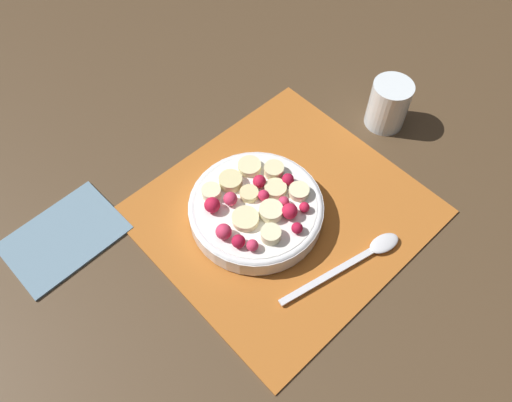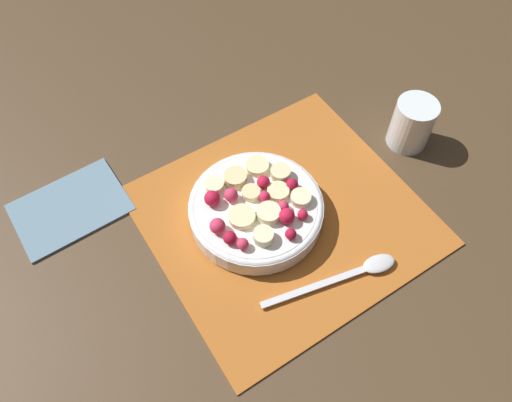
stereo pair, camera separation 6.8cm
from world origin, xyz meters
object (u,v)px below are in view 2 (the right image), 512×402
Objects in this scene: drinking_glass at (412,124)px; fruit_bowl at (256,208)px; napkin at (70,207)px; spoon at (356,272)px.

fruit_bowl is at bearing 178.45° from drinking_glass.
spoon is at bearing -47.47° from napkin.
napkin is (-0.50, 0.17, -0.04)m from drinking_glass.
napkin is at bearing 161.45° from drinking_glass.
napkin is at bearing 144.84° from spoon.
fruit_bowl is 0.16m from spoon.
drinking_glass is at bearing -1.55° from fruit_bowl.
drinking_glass is (0.22, 0.14, 0.03)m from spoon.
fruit_bowl is 0.99× the size of spoon.
drinking_glass reaches higher than napkin.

